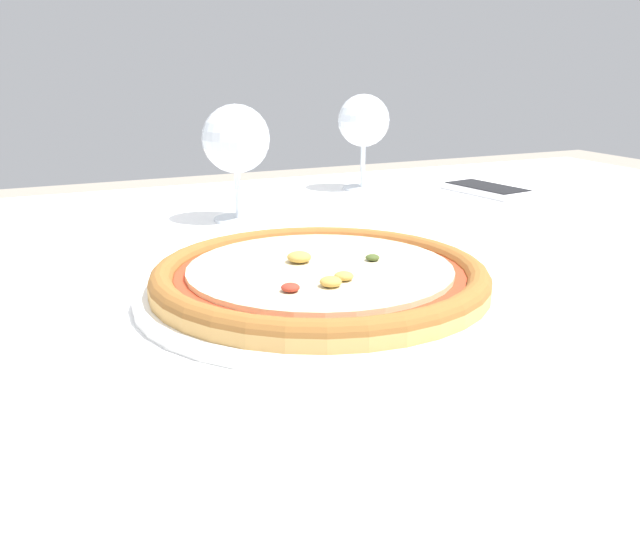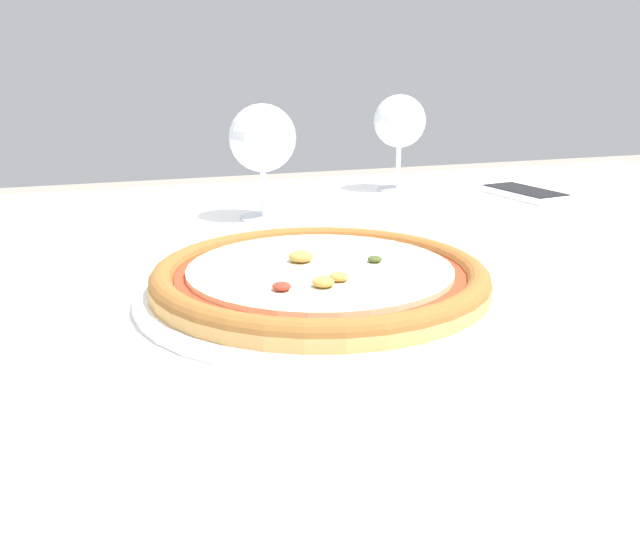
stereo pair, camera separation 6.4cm
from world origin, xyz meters
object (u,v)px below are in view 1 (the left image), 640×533
object	(u,v)px
pizza_plate	(320,280)
wine_glass_far_right	(236,141)
cell_phone	(487,189)
dining_table	(478,323)
wine_glass_far_left	(364,123)

from	to	relation	value
pizza_plate	wine_glass_far_right	bearing A→B (deg)	84.55
pizza_plate	cell_phone	bearing A→B (deg)	38.23
pizza_plate	wine_glass_far_right	xyz separation A→B (m)	(0.03, 0.33, 0.09)
dining_table	cell_phone	world-z (taller)	cell_phone
dining_table	wine_glass_far_left	world-z (taller)	wine_glass_far_left
dining_table	pizza_plate	size ratio (longest dim) A/B	4.00
wine_glass_far_right	cell_phone	xyz separation A→B (m)	(0.43, 0.03, -0.10)
pizza_plate	wine_glass_far_left	size ratio (longest dim) A/B	2.16
wine_glass_far_left	cell_phone	xyz separation A→B (m)	(0.17, -0.11, -0.10)
dining_table	cell_phone	distance (m)	0.41
dining_table	wine_glass_far_left	xyz separation A→B (m)	(0.08, 0.43, 0.18)
pizza_plate	cell_phone	size ratio (longest dim) A/B	2.17
dining_table	pizza_plate	world-z (taller)	pizza_plate
dining_table	wine_glass_far_right	xyz separation A→B (m)	(-0.18, 0.29, 0.18)
pizza_plate	cell_phone	distance (m)	0.58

